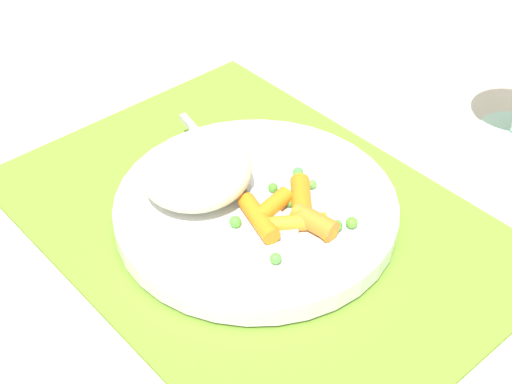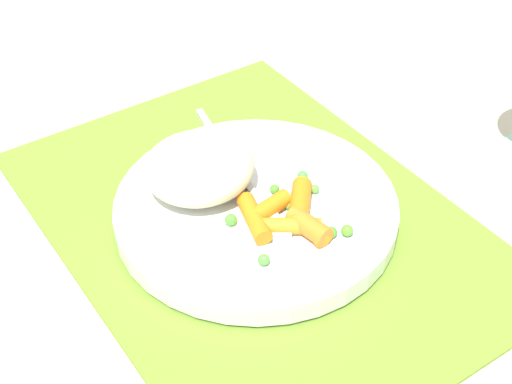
% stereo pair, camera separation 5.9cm
% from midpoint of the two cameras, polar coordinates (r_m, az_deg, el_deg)
% --- Properties ---
extents(ground_plane, '(2.40, 2.40, 0.00)m').
position_cam_midpoint_polar(ground_plane, '(0.64, -2.62, -2.43)').
color(ground_plane, beige).
extents(placemat, '(0.43, 0.31, 0.01)m').
position_cam_midpoint_polar(placemat, '(0.64, -2.62, -2.23)').
color(placemat, olive).
rests_on(placemat, ground_plane).
extents(plate, '(0.24, 0.24, 0.02)m').
position_cam_midpoint_polar(plate, '(0.63, -2.66, -1.43)').
color(plate, white).
rests_on(plate, placemat).
extents(rice_mound, '(0.09, 0.09, 0.04)m').
position_cam_midpoint_polar(rice_mound, '(0.63, -7.20, 1.40)').
color(rice_mound, beige).
rests_on(rice_mound, plate).
extents(carrot_portion, '(0.08, 0.08, 0.02)m').
position_cam_midpoint_polar(carrot_portion, '(0.60, -0.02, -1.76)').
color(carrot_portion, orange).
rests_on(carrot_portion, plate).
extents(pea_scatter, '(0.08, 0.09, 0.01)m').
position_cam_midpoint_polar(pea_scatter, '(0.61, 0.12, -1.69)').
color(pea_scatter, '#59A12F').
rests_on(pea_scatter, plate).
extents(fork, '(0.19, 0.05, 0.01)m').
position_cam_midpoint_polar(fork, '(0.64, -3.63, 0.52)').
color(fork, beige).
rests_on(fork, plate).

